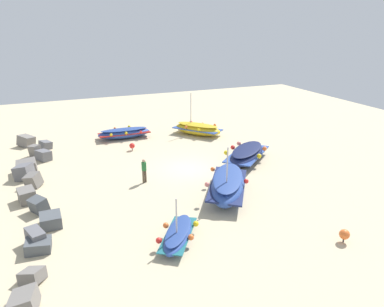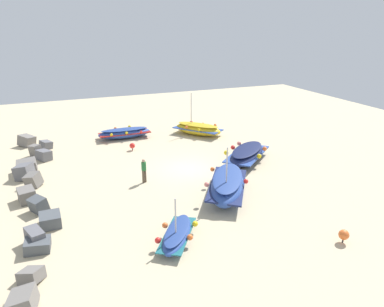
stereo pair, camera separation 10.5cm
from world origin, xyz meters
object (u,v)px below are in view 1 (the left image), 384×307
(fishing_boat_0, at_px, (228,185))
(fishing_boat_3, at_px, (124,133))
(fishing_boat_4, at_px, (178,234))
(fishing_boat_1, at_px, (198,129))
(mooring_buoy_1, at_px, (344,234))
(mooring_buoy_0, at_px, (132,146))
(fishing_boat_2, at_px, (247,154))
(person_walking, at_px, (144,169))

(fishing_boat_0, relative_size, fishing_boat_3, 1.15)
(fishing_boat_3, distance_m, fishing_boat_4, 17.48)
(fishing_boat_1, relative_size, mooring_buoy_1, 7.08)
(fishing_boat_1, height_order, mooring_buoy_0, fishing_boat_1)
(fishing_boat_3, xyz_separation_m, fishing_boat_4, (-17.45, 1.08, -0.14))
(mooring_buoy_1, bearing_deg, fishing_boat_4, 66.95)
(fishing_boat_0, bearing_deg, mooring_buoy_0, 52.05)
(fishing_boat_3, bearing_deg, fishing_boat_0, 104.81)
(fishing_boat_3, bearing_deg, fishing_boat_1, 167.69)
(mooring_buoy_1, bearing_deg, fishing_boat_0, 23.83)
(fishing_boat_1, height_order, fishing_boat_2, fishing_boat_1)
(fishing_boat_2, bearing_deg, fishing_boat_3, 87.93)
(fishing_boat_1, height_order, fishing_boat_4, fishing_boat_1)
(fishing_boat_2, height_order, person_walking, person_walking)
(fishing_boat_0, bearing_deg, fishing_boat_2, -8.46)
(fishing_boat_2, bearing_deg, fishing_boat_1, 55.09)
(fishing_boat_4, xyz_separation_m, person_walking, (7.24, -0.26, 0.61))
(fishing_boat_0, distance_m, mooring_buoy_1, 7.26)
(fishing_boat_2, xyz_separation_m, mooring_buoy_1, (-11.25, 1.15, -0.15))
(fishing_boat_1, height_order, person_walking, fishing_boat_1)
(person_walking, bearing_deg, fishing_boat_4, -14.91)
(fishing_boat_1, height_order, mooring_buoy_1, fishing_boat_1)
(fishing_boat_2, xyz_separation_m, fishing_boat_4, (-8.07, 8.61, -0.22))
(mooring_buoy_1, bearing_deg, fishing_boat_3, 17.20)
(fishing_boat_2, relative_size, fishing_boat_4, 1.46)
(fishing_boat_4, bearing_deg, fishing_boat_2, -12.80)
(fishing_boat_0, distance_m, fishing_boat_1, 12.83)
(person_walking, bearing_deg, fishing_boat_3, 162.50)
(fishing_boat_3, relative_size, fishing_boat_4, 1.36)
(person_walking, bearing_deg, mooring_buoy_1, 21.80)
(fishing_boat_1, xyz_separation_m, person_walking, (-8.63, 7.54, 0.39))
(person_walking, height_order, mooring_buoy_1, person_walking)
(person_walking, bearing_deg, mooring_buoy_0, 161.01)
(fishing_boat_0, height_order, fishing_boat_3, fishing_boat_0)
(fishing_boat_2, distance_m, mooring_buoy_0, 9.57)
(fishing_boat_4, bearing_deg, fishing_boat_3, 30.51)
(fishing_boat_3, bearing_deg, person_walking, 86.33)
(fishing_boat_0, bearing_deg, fishing_boat_4, 160.34)
(fishing_boat_1, distance_m, fishing_boat_4, 17.68)
(person_walking, bearing_deg, fishing_boat_0, 35.64)
(mooring_buoy_0, bearing_deg, fishing_boat_4, 176.03)
(fishing_boat_1, distance_m, person_walking, 11.47)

